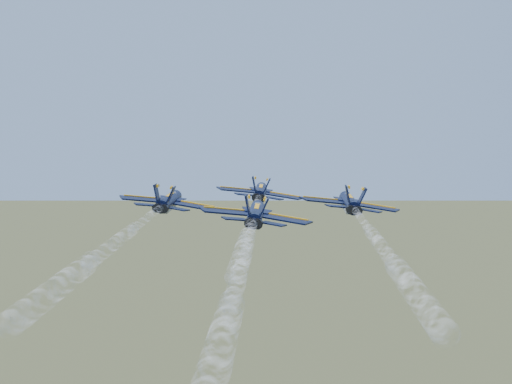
# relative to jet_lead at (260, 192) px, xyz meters

# --- Properties ---
(jet_lead) EXTENTS (12.29, 15.82, 3.49)m
(jet_lead) POSITION_rel_jet_lead_xyz_m (0.00, 0.00, 0.00)
(jet_lead) COLOR black
(jet_left) EXTENTS (12.29, 15.82, 3.49)m
(jet_left) POSITION_rel_jet_lead_xyz_m (-10.16, -13.38, 0.00)
(jet_left) COLOR black
(jet_right) EXTENTS (12.29, 15.82, 3.49)m
(jet_right) POSITION_rel_jet_lead_xyz_m (12.12, -12.91, 0.00)
(jet_right) COLOR black
(jet_slot) EXTENTS (12.29, 15.82, 3.49)m
(jet_slot) POSITION_rel_jet_lead_xyz_m (1.88, -25.26, 0.00)
(jet_slot) COLOR black
(smoke_trail_lead) EXTENTS (4.55, 50.73, 1.70)m
(smoke_trail_lead) POSITION_rel_jet_lead_xyz_m (2.44, -38.08, 0.03)
(smoke_trail_lead) COLOR white
(smoke_trail_left) EXTENTS (4.55, 50.73, 1.70)m
(smoke_trail_left) POSITION_rel_jet_lead_xyz_m (-7.72, -51.45, 0.03)
(smoke_trail_left) COLOR white
(smoke_trail_right) EXTENTS (4.55, 50.73, 1.70)m
(smoke_trail_right) POSITION_rel_jet_lead_xyz_m (14.56, -50.98, 0.03)
(smoke_trail_right) COLOR white
(smoke_trail_slot) EXTENTS (4.55, 50.73, 1.70)m
(smoke_trail_slot) POSITION_rel_jet_lead_xyz_m (4.32, -63.34, 0.03)
(smoke_trail_slot) COLOR white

